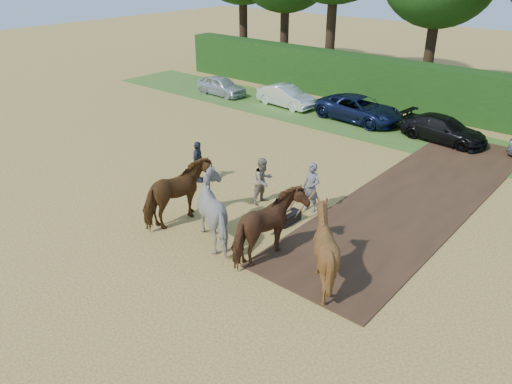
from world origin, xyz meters
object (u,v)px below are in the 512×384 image
object	(u,v)px
plough_team	(247,218)
parked_cars	(423,126)
spectator_near	(263,181)
spectator_far	(198,162)

from	to	relation	value
plough_team	parked_cars	distance (m)	14.66
spectator_near	spectator_far	distance (m)	3.49
spectator_far	plough_team	xyz separation A→B (m)	(5.28, -2.79, 0.25)
spectator_far	plough_team	distance (m)	5.98
spectator_near	plough_team	xyz separation A→B (m)	(1.80, -3.05, 0.22)
plough_team	spectator_near	bearing A→B (deg)	120.48
spectator_far	spectator_near	bearing A→B (deg)	-115.48
parked_cars	plough_team	bearing A→B (deg)	-89.50
spectator_near	spectator_far	xyz separation A→B (m)	(-3.48, -0.26, -0.03)
spectator_near	spectator_far	bearing A→B (deg)	100.18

